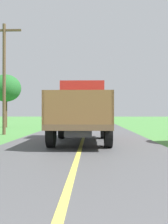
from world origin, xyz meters
The scene contains 3 objects.
banana_truck_near centered at (-0.02, 12.31, 1.47)m, with size 2.38×5.82×2.80m.
utility_pole_roadside centered at (-5.03, 16.22, 3.76)m, with size 2.13×0.20×6.92m.
roadside_tree_far_left centered at (-7.63, 24.25, 3.67)m, with size 2.84×2.84×4.97m.
Camera 1 is at (0.38, 0.38, 1.34)m, focal length 41.15 mm.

